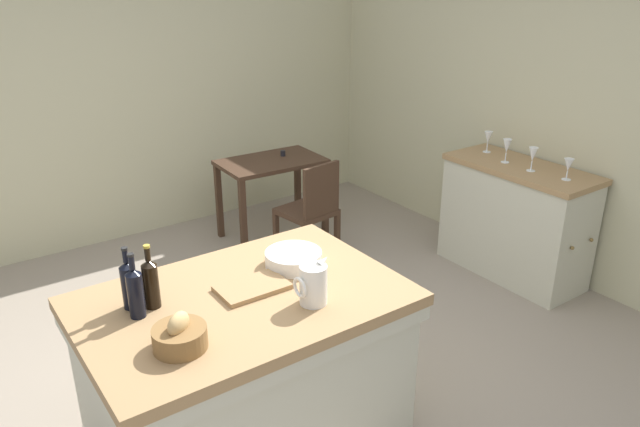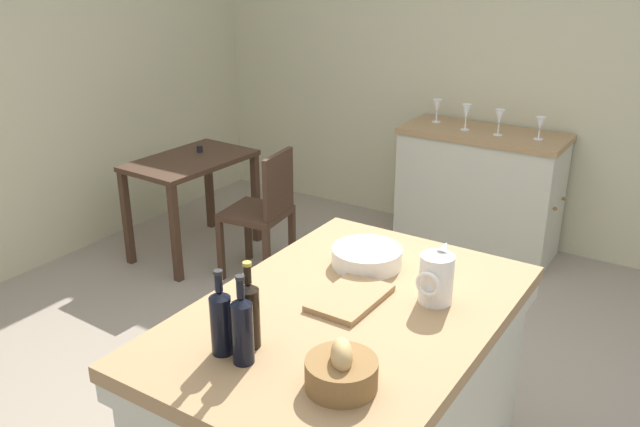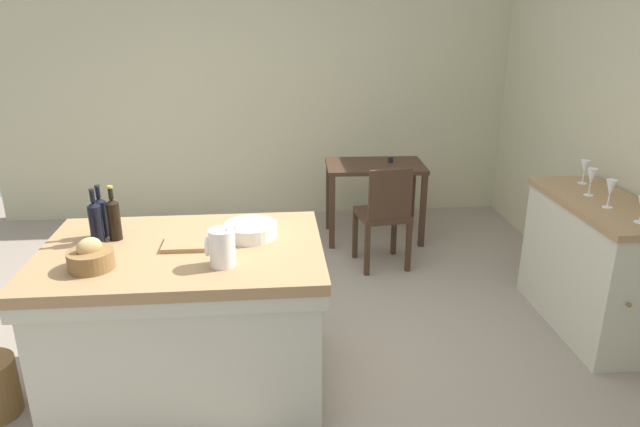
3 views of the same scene
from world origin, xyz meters
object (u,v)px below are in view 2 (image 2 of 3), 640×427
(wine_glass_far_left, at_px, (540,124))
(wine_glass_left, at_px, (500,118))
(wash_bowl, at_px, (367,257))
(wooden_chair, at_px, (263,210))
(island_table, at_px, (345,400))
(wine_glass_right, at_px, (437,107))
(bread_basket, at_px, (341,371))
(side_cabinet, at_px, (479,191))
(wine_bottle_dark, at_px, (249,313))
(wine_bottle_amber, at_px, (221,320))
(wine_bottle_green, at_px, (242,328))
(wine_glass_middle, at_px, (466,112))
(pitcher, at_px, (436,278))
(writing_desk, at_px, (191,174))
(cutting_board, at_px, (350,298))

(wine_glass_far_left, bearing_deg, wine_glass_left, 98.41)
(wash_bowl, bearing_deg, wooden_chair, 52.45)
(island_table, relative_size, wine_glass_right, 8.91)
(wash_bowl, height_order, bread_basket, bread_basket)
(side_cabinet, distance_m, wooden_chair, 1.62)
(wooden_chair, relative_size, wine_bottle_dark, 2.86)
(wine_bottle_amber, distance_m, wine_bottle_green, 0.09)
(wine_bottle_dark, bearing_deg, wash_bowl, -2.29)
(wine_glass_right, bearing_deg, wine_glass_far_left, -95.31)
(wine_glass_middle, bearing_deg, wine_bottle_green, -171.56)
(side_cabinet, bearing_deg, pitcher, -164.12)
(writing_desk, bearing_deg, cutting_board, -123.00)
(wooden_chair, distance_m, wine_glass_middle, 1.61)
(wine_glass_right, bearing_deg, bread_basket, -161.25)
(wooden_chair, bearing_deg, bread_basket, -136.87)
(wash_bowl, xyz_separation_m, wine_bottle_dark, (-0.75, 0.03, 0.09))
(writing_desk, bearing_deg, bread_basket, -128.01)
(wash_bowl, distance_m, wine_glass_right, 2.45)
(island_table, xyz_separation_m, wooden_chair, (1.43, 1.50, 0.02))
(wine_bottle_green, xyz_separation_m, wine_glass_far_left, (3.11, -0.06, 0.02))
(writing_desk, distance_m, pitcher, 2.74)
(wine_glass_far_left, bearing_deg, wine_bottle_green, 178.89)
(wine_bottle_green, bearing_deg, wine_glass_far_left, -1.11)
(side_cabinet, relative_size, wash_bowl, 3.97)
(wine_glass_middle, bearing_deg, wine_glass_left, -92.75)
(wine_bottle_amber, bearing_deg, side_cabinet, 4.33)
(cutting_board, distance_m, wine_glass_far_left, 2.58)
(writing_desk, height_order, pitcher, pitcher)
(pitcher, height_order, wine_bottle_green, wine_bottle_green)
(side_cabinet, height_order, pitcher, pitcher)
(wooden_chair, xyz_separation_m, wine_bottle_dark, (-1.81, -1.34, 0.52))
(bread_basket, bearing_deg, side_cabinet, 12.23)
(cutting_board, height_order, wine_glass_right, wine_glass_right)
(pitcher, relative_size, wine_glass_far_left, 1.50)
(wine_bottle_dark, height_order, wine_glass_far_left, wine_bottle_dark)
(side_cabinet, bearing_deg, island_table, -170.61)
(wine_bottle_green, bearing_deg, wash_bowl, 0.73)
(pitcher, relative_size, cutting_board, 0.69)
(cutting_board, height_order, wine_bottle_dark, wine_bottle_dark)
(wine_bottle_dark, distance_m, wine_glass_far_left, 3.03)
(bread_basket, xyz_separation_m, cutting_board, (0.48, 0.25, -0.05))
(wine_bottle_dark, height_order, wine_bottle_green, same)
(wine_glass_far_left, bearing_deg, wooden_chair, 130.13)
(bread_basket, distance_m, wine_glass_left, 3.06)
(wine_bottle_green, bearing_deg, pitcher, -26.98)
(writing_desk, distance_m, wine_bottle_amber, 2.78)
(pitcher, bearing_deg, wine_glass_left, 13.56)
(bread_basket, xyz_separation_m, wine_glass_right, (3.13, 1.06, 0.10))
(wine_bottle_dark, xyz_separation_m, wine_bottle_amber, (-0.08, 0.05, -0.00))
(island_table, distance_m, wine_glass_far_left, 2.70)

